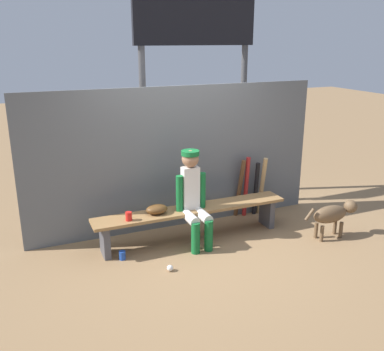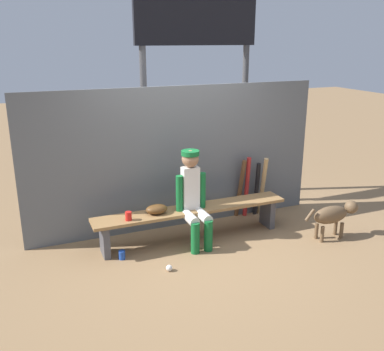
% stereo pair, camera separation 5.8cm
% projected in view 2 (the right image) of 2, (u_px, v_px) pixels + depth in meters
% --- Properties ---
extents(ground_plane, '(30.00, 30.00, 0.00)m').
position_uv_depth(ground_plane, '(192.00, 239.00, 5.85)').
color(ground_plane, olive).
extents(chainlink_fence, '(4.21, 0.03, 1.99)m').
position_uv_depth(chainlink_fence, '(178.00, 158.00, 6.02)').
color(chainlink_fence, '#595E63').
rests_on(chainlink_fence, ground_plane).
extents(dugout_bench, '(2.64, 0.36, 0.45)m').
position_uv_depth(dugout_bench, '(192.00, 215.00, 5.75)').
color(dugout_bench, olive).
rests_on(dugout_bench, ground_plane).
extents(player_seated, '(0.41, 0.55, 1.23)m').
position_uv_depth(player_seated, '(193.00, 195.00, 5.55)').
color(player_seated, silver).
rests_on(player_seated, ground_plane).
extents(baseball_glove, '(0.28, 0.20, 0.12)m').
position_uv_depth(baseball_glove, '(157.00, 209.00, 5.52)').
color(baseball_glove, '#593819').
rests_on(baseball_glove, dugout_bench).
extents(bat_wood_dark, '(0.10, 0.23, 0.91)m').
position_uv_depth(bat_wood_dark, '(240.00, 189.00, 6.44)').
color(bat_wood_dark, brown).
rests_on(bat_wood_dark, ground_plane).
extents(bat_aluminum_red, '(0.07, 0.14, 0.93)m').
position_uv_depth(bat_aluminum_red, '(247.00, 187.00, 6.47)').
color(bat_aluminum_red, '#B22323').
rests_on(bat_aluminum_red, ground_plane).
extents(bat_aluminum_black, '(0.07, 0.12, 0.83)m').
position_uv_depth(bat_aluminum_black, '(257.00, 189.00, 6.55)').
color(bat_aluminum_black, black).
rests_on(bat_aluminum_black, ground_plane).
extents(bat_wood_tan, '(0.11, 0.26, 0.93)m').
position_uv_depth(bat_wood_tan, '(263.00, 186.00, 6.51)').
color(bat_wood_tan, tan).
rests_on(bat_wood_tan, ground_plane).
extents(baseball, '(0.07, 0.07, 0.07)m').
position_uv_depth(baseball, '(169.00, 268.00, 5.04)').
color(baseball, white).
rests_on(baseball, ground_plane).
extents(cup_on_ground, '(0.08, 0.08, 0.11)m').
position_uv_depth(cup_on_ground, '(122.00, 255.00, 5.31)').
color(cup_on_ground, '#1E47AD').
rests_on(cup_on_ground, ground_plane).
extents(cup_on_bench, '(0.08, 0.08, 0.11)m').
position_uv_depth(cup_on_bench, '(128.00, 216.00, 5.32)').
color(cup_on_bench, red).
rests_on(cup_on_bench, dugout_bench).
extents(scoreboard, '(2.24, 0.27, 3.52)m').
position_uv_depth(scoreboard, '(201.00, 46.00, 6.68)').
color(scoreboard, '#3F3F42').
rests_on(scoreboard, ground_plane).
extents(dog, '(0.84, 0.20, 0.49)m').
position_uv_depth(dog, '(334.00, 214.00, 5.80)').
color(dog, brown).
rests_on(dog, ground_plane).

